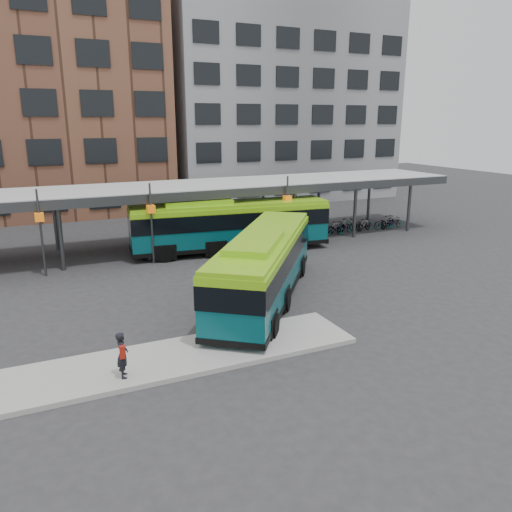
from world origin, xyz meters
The scene contains 9 objects.
ground centered at (0.00, 0.00, 0.00)m, with size 120.00×120.00×0.00m, color #28282B.
boarding_island centered at (-5.50, -3.00, 0.09)m, with size 14.00×3.00×0.18m, color gray.
canopy centered at (-0.06, 12.87, 3.91)m, with size 40.00×6.53×4.80m.
building_brick centered at (-10.00, 32.00, 11.00)m, with size 26.00×14.00×22.00m, color brown.
building_grey centered at (16.00, 32.00, 10.00)m, with size 24.00×14.00×20.00m, color slate.
bus_front centered at (0.35, 1.36, 1.78)m, with size 9.59×11.49×3.42m.
bus_rear centered at (2.22, 10.47, 1.83)m, with size 12.96×4.13×3.51m.
pedestrian centered at (-7.18, -3.75, 0.97)m, with size 0.45×0.64×1.57m.
bike_rack centered at (13.95, 11.94, 0.47)m, with size 7.31×1.45×1.06m.
Camera 1 is at (-9.38, -18.96, 8.34)m, focal length 35.00 mm.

